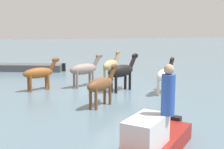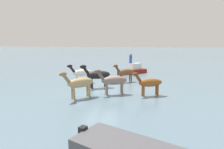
{
  "view_description": "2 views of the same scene",
  "coord_description": "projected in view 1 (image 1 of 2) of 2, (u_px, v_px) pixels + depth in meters",
  "views": [
    {
      "loc": [
        -13.27,
        5.58,
        3.08
      ],
      "look_at": [
        -0.42,
        0.26,
        0.92
      ],
      "focal_mm": 44.34,
      "sensor_mm": 36.0,
      "label": 1
    },
    {
      "loc": [
        14.59,
        2.76,
        3.73
      ],
      "look_at": [
        -0.49,
        0.77,
        1.08
      ],
      "focal_mm": 30.93,
      "sensor_mm": 36.0,
      "label": 2
    }
  ],
  "objects": [
    {
      "name": "horse_chestnut_trailing",
      "position": [
        85.0,
        69.0,
        15.52
      ],
      "size": [
        1.17,
        2.32,
        1.82
      ],
      "rotation": [
        0.0,
        0.0,
        5.07
      ],
      "color": "gray",
      "rests_on": "ground_plane"
    },
    {
      "name": "horse_dun_straggler",
      "position": [
        165.0,
        74.0,
        13.81
      ],
      "size": [
        1.65,
        1.99,
        1.75
      ],
      "rotation": [
        0.0,
        0.0,
        5.37
      ],
      "color": "silver",
      "rests_on": "ground_plane"
    },
    {
      "name": "horse_gray_outer",
      "position": [
        40.0,
        73.0,
        14.6
      ],
      "size": [
        1.03,
        2.14,
        1.68
      ],
      "rotation": [
        0.0,
        0.0,
        5.05
      ],
      "color": "brown",
      "rests_on": "ground_plane"
    },
    {
      "name": "boat_dinghy_port",
      "position": [
        27.0,
        68.0,
        22.02
      ],
      "size": [
        4.11,
        5.99,
        0.78
      ],
      "rotation": [
        0.0,
        0.0,
        1.1
      ],
      "color": "#4C4C51",
      "rests_on": "ground_plane"
    },
    {
      "name": "boat_skiff_near",
      "position": [
        152.0,
        148.0,
        6.69
      ],
      "size": [
        2.93,
        3.42,
        1.31
      ],
      "rotation": [
        0.0,
        0.0,
        2.22
      ],
      "color": "maroon",
      "rests_on": "ground_plane"
    },
    {
      "name": "horse_rear_stallion",
      "position": [
        111.0,
        65.0,
        17.34
      ],
      "size": [
        1.91,
        1.99,
        1.86
      ],
      "rotation": [
        0.0,
        0.0,
        5.47
      ],
      "color": "tan",
      "rests_on": "ground_plane"
    },
    {
      "name": "horse_dark_mare",
      "position": [
        122.0,
        71.0,
        14.44
      ],
      "size": [
        1.43,
        2.36,
        1.91
      ],
      "rotation": [
        0.0,
        0.0,
        5.17
      ],
      "color": "black",
      "rests_on": "ground_plane"
    },
    {
      "name": "person_boatman_standing",
      "position": [
        168.0,
        92.0,
        6.4
      ],
      "size": [
        0.32,
        0.32,
        1.19
      ],
      "color": "#2D51B2",
      "rests_on": "boat_skiff_near"
    },
    {
      "name": "horse_pinto_flank",
      "position": [
        102.0,
        84.0,
        11.42
      ],
      "size": [
        1.51,
        1.96,
        1.68
      ],
      "rotation": [
        0.0,
        0.0,
        5.32
      ],
      "color": "brown",
      "rests_on": "ground_plane"
    },
    {
      "name": "ground_plane",
      "position": [
        113.0,
        90.0,
        14.7
      ],
      "size": [
        211.41,
        211.41,
        0.0
      ],
      "primitive_type": "plane",
      "color": "slate"
    }
  ]
}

